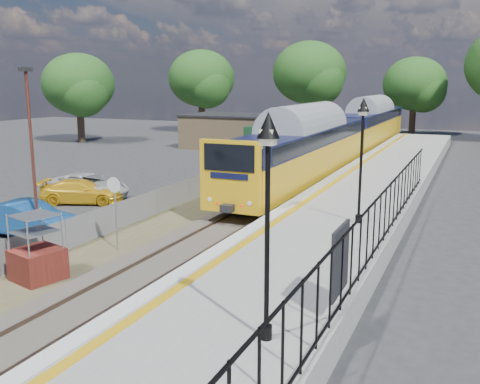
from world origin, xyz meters
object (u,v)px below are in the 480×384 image
Objects in this scene: train at (345,132)px; brick_plinth at (37,249)px; victorian_lamp_south at (268,175)px; car_yellow at (81,192)px; victorian_lamp_north at (362,131)px; speed_sign at (115,202)px; car_blue at (27,219)px; car_white at (87,186)px; carpark_lamp at (31,144)px.

brick_plinth is at bearing -95.98° from train.
victorian_lamp_south is 9.36m from brick_plinth.
victorian_lamp_south is 1.12× the size of car_yellow.
victorian_lamp_north is 9.23m from speed_sign.
speed_sign is 0.65× the size of car_blue.
car_white reaches higher than car_yellow.
speed_sign reaches higher than car_blue.
carpark_lamp is 1.40× the size of car_white.
carpark_lamp is at bearing -103.75° from train.
train is at bearing 86.77° from speed_sign.
train is 28.29m from brick_plinth.
speed_sign is at bearing -151.19° from victorian_lamp_north.
carpark_lamp is at bearing 154.30° from victorian_lamp_south.
car_blue is at bearing 154.53° from victorian_lamp_south.
carpark_lamp is 1.60× the size of car_yellow.
carpark_lamp is 8.41m from car_white.
speed_sign is 8.82m from car_yellow.
speed_sign is 9.91m from car_white.
car_white is (-2.51, 6.62, -0.04)m from car_blue.
carpark_lamp is at bearing -152.97° from car_white.
victorian_lamp_south is 0.70× the size of carpark_lamp.
victorian_lamp_north reaches higher than car_blue.
carpark_lamp is 7.35m from car_yellow.
carpark_lamp is (-3.59, -0.13, 1.90)m from speed_sign.
carpark_lamp reaches higher than victorian_lamp_south.
victorian_lamp_north reaches higher than brick_plinth.
car_yellow is (-1.99, 5.56, -0.10)m from car_blue.
victorian_lamp_north is at bearing 91.15° from victorian_lamp_south.
victorian_lamp_south is at bearing -118.18° from car_blue.
brick_plinth is at bearing 164.46° from victorian_lamp_south.
speed_sign is at bearing 144.48° from victorian_lamp_south.
train is 25.65m from carpark_lamp.
victorian_lamp_south is 12.87m from carpark_lamp.
car_blue is 1.03× the size of car_yellow.
victorian_lamp_north is 11.71m from brick_plinth.
victorian_lamp_north is 1.12× the size of car_yellow.
carpark_lamp is at bearing -175.31° from speed_sign.
car_blue is (-12.32, -4.04, -3.60)m from victorian_lamp_north.
train is 14.82× the size of speed_sign.
victorian_lamp_north is at bearing 42.86° from brick_plinth.
car_yellow is (-14.51, 11.53, -3.70)m from victorian_lamp_south.
car_white is at bearing 116.16° from carpark_lamp.
car_yellow is (-6.51, 5.82, -1.27)m from speed_sign.
car_yellow is at bearing 173.91° from victorian_lamp_north.
victorian_lamp_south is 1.00× the size of victorian_lamp_north.
carpark_lamp is 3.24m from car_blue.
car_yellow is 0.88× the size of car_white.
victorian_lamp_south is 1.09× the size of car_blue.
carpark_lamp reaches higher than victorian_lamp_north.
victorian_lamp_north is at bearing -117.77° from car_yellow.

